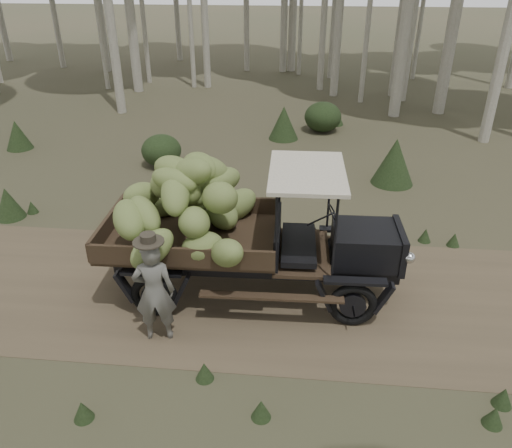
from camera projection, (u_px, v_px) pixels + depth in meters
The scene contains 5 objects.
ground at pixel (265, 294), 9.04m from camera, with size 120.00×120.00×0.00m, color #473D2B.
dirt_track at pixel (265, 294), 9.04m from camera, with size 70.00×4.00×0.01m, color brown.
banana_truck at pixel (218, 214), 8.45m from camera, with size 5.28×2.82×2.67m.
farmer at pixel (154, 291), 7.62m from camera, with size 0.70×0.54×1.89m.
undergrowth at pixel (178, 266), 8.90m from camera, with size 21.35×22.33×1.36m.
Camera 1 is at (0.56, -7.34, 5.41)m, focal length 35.00 mm.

